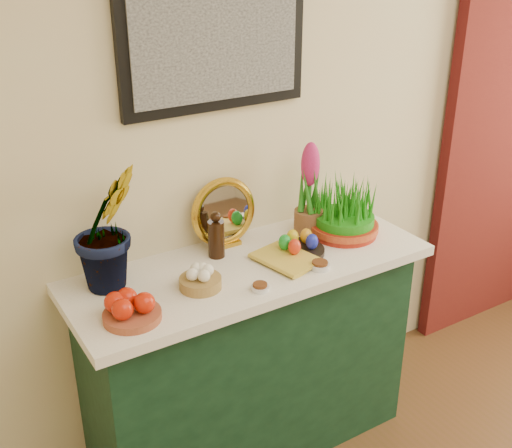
# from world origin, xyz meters

# --- Properties ---
(sideboard) EXTENTS (1.30, 0.45, 0.85)m
(sideboard) POSITION_xyz_m (-0.43, 2.00, 0.42)
(sideboard) COLOR #143721
(sideboard) RESTS_ON ground
(tablecloth) EXTENTS (1.40, 0.55, 0.04)m
(tablecloth) POSITION_xyz_m (-0.43, 2.00, 0.87)
(tablecloth) COLOR white
(tablecloth) RESTS_ON sideboard
(hyacinth_green) EXTENTS (0.34, 0.31, 0.59)m
(hyacinth_green) POSITION_xyz_m (-0.93, 2.12, 1.19)
(hyacinth_green) COLOR #24771A
(hyacinth_green) RESTS_ON tablecloth
(apple_bowl) EXTENTS (0.21, 0.21, 0.10)m
(apple_bowl) POSITION_xyz_m (-0.95, 1.87, 0.93)
(apple_bowl) COLOR brown
(apple_bowl) RESTS_ON tablecloth
(garlic_basket) EXTENTS (0.17, 0.17, 0.08)m
(garlic_basket) POSITION_xyz_m (-0.67, 1.93, 0.92)
(garlic_basket) COLOR #A38142
(garlic_basket) RESTS_ON tablecloth
(vinegar_cruet) EXTENTS (0.06, 0.06, 0.19)m
(vinegar_cruet) POSITION_xyz_m (-0.51, 2.11, 0.97)
(vinegar_cruet) COLOR black
(vinegar_cruet) RESTS_ON tablecloth
(mirror) EXTENTS (0.28, 0.07, 0.28)m
(mirror) POSITION_xyz_m (-0.44, 2.19, 1.03)
(mirror) COLOR gold
(mirror) RESTS_ON tablecloth
(book) EXTENTS (0.21, 0.26, 0.03)m
(book) POSITION_xyz_m (-0.40, 1.91, 0.91)
(book) COLOR gold
(book) RESTS_ON tablecloth
(spice_dish_left) EXTENTS (0.06, 0.06, 0.03)m
(spice_dish_left) POSITION_xyz_m (-0.50, 1.81, 0.90)
(spice_dish_left) COLOR silver
(spice_dish_left) RESTS_ON tablecloth
(spice_dish_right) EXTENTS (0.07, 0.07, 0.03)m
(spice_dish_right) POSITION_xyz_m (-0.23, 1.82, 0.90)
(spice_dish_right) COLOR silver
(spice_dish_right) RESTS_ON tablecloth
(egg_plate) EXTENTS (0.22, 0.22, 0.08)m
(egg_plate) POSITION_xyz_m (-0.23, 1.97, 0.92)
(egg_plate) COLOR black
(egg_plate) RESTS_ON tablecloth
(hyacinth_pink) EXTENTS (0.12, 0.12, 0.39)m
(hyacinth_pink) POSITION_xyz_m (-0.08, 2.10, 1.06)
(hyacinth_pink) COLOR brown
(hyacinth_pink) RESTS_ON tablecloth
(wheatgrass_sabzeh) EXTENTS (0.28, 0.28, 0.23)m
(wheatgrass_sabzeh) POSITION_xyz_m (0.03, 2.01, 0.99)
(wheatgrass_sabzeh) COLOR maroon
(wheatgrass_sabzeh) RESTS_ON tablecloth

